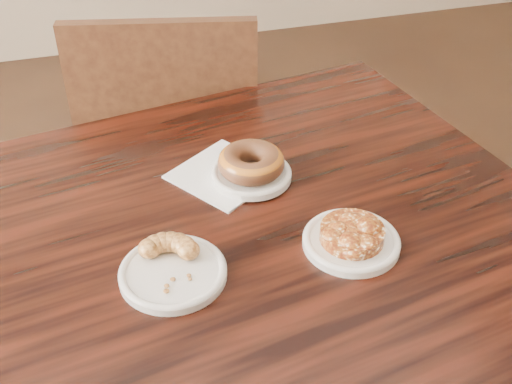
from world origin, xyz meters
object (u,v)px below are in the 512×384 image
object	(u,v)px
apple_fritter	(352,231)
cruller_fragment	(172,263)
chair_far	(176,152)
glazed_donut	(251,162)

from	to	relation	value
apple_fritter	cruller_fragment	xyz separation A→B (m)	(-0.28, 0.01, -0.00)
chair_far	glazed_donut	bearing A→B (deg)	107.65
chair_far	cruller_fragment	world-z (taller)	chair_far
chair_far	cruller_fragment	size ratio (longest dim) A/B	8.07
apple_fritter	cruller_fragment	world-z (taller)	apple_fritter
chair_far	cruller_fragment	xyz separation A→B (m)	(-0.13, -0.78, 0.33)
glazed_donut	chair_far	bearing A→B (deg)	94.80
chair_far	apple_fritter	xyz separation A→B (m)	(0.15, -0.79, 0.33)
chair_far	apple_fritter	distance (m)	0.87
glazed_donut	cruller_fragment	xyz separation A→B (m)	(-0.18, -0.20, -0.01)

